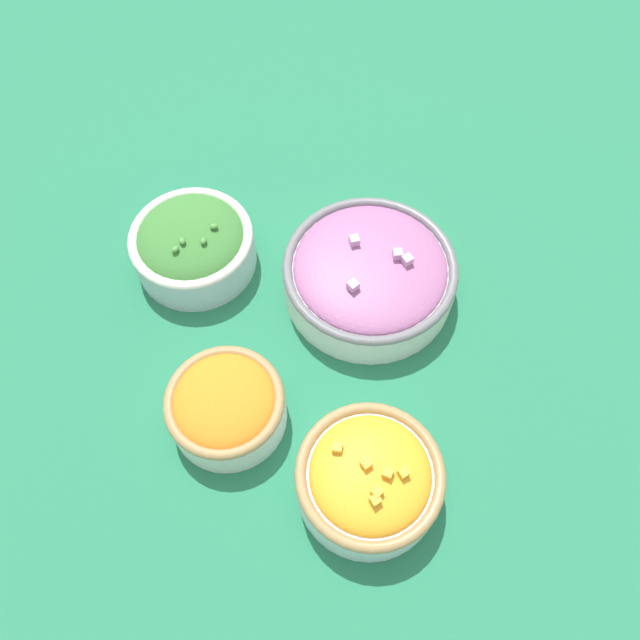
% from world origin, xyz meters
% --- Properties ---
extents(ground_plane, '(3.00, 3.00, 0.00)m').
position_xyz_m(ground_plane, '(0.00, 0.00, 0.00)').
color(ground_plane, '#23704C').
extents(bowl_broccoli, '(0.15, 0.15, 0.08)m').
position_xyz_m(bowl_broccoli, '(-0.13, -0.14, 0.04)').
color(bowl_broccoli, '#B2C1CC').
rests_on(bowl_broccoli, ground_plane).
extents(bowl_squash, '(0.15, 0.15, 0.08)m').
position_xyz_m(bowl_squash, '(0.19, 0.01, 0.04)').
color(bowl_squash, silver).
rests_on(bowl_squash, ground_plane).
extents(bowl_red_onion, '(0.21, 0.21, 0.08)m').
position_xyz_m(bowl_red_onion, '(-0.05, 0.07, 0.04)').
color(bowl_red_onion, silver).
rests_on(bowl_red_onion, ground_plane).
extents(bowl_carrots, '(0.13, 0.13, 0.07)m').
position_xyz_m(bowl_carrots, '(0.09, -0.12, 0.03)').
color(bowl_carrots, silver).
rests_on(bowl_carrots, ground_plane).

